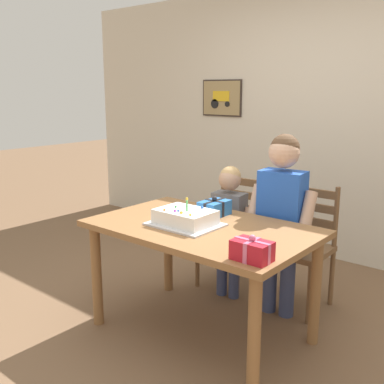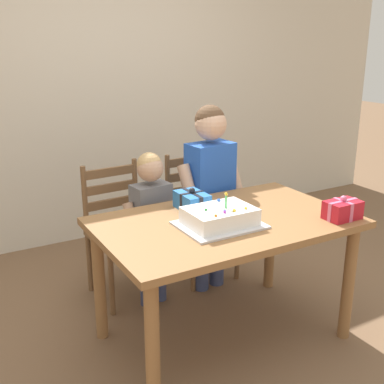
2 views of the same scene
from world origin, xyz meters
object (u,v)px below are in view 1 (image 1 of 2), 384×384
(gift_box_red_large, at_px, (252,250))
(child_older, at_px, (282,208))
(child_younger, at_px, (229,219))
(chair_left, at_px, (232,230))
(birthday_cake, at_px, (185,218))
(dining_table, at_px, (202,240))
(gift_box_beside_cake, at_px, (214,208))
(chair_right, at_px, (301,246))

(gift_box_red_large, bearing_deg, child_older, 109.76)
(child_younger, bearing_deg, gift_box_red_large, -49.32)
(chair_left, relative_size, child_younger, 0.88)
(gift_box_red_large, distance_m, child_older, 0.95)
(birthday_cake, xyz_separation_m, gift_box_red_large, (0.66, -0.25, 0.00))
(gift_box_red_large, bearing_deg, dining_table, 151.29)
(gift_box_beside_cake, bearing_deg, gift_box_red_large, -40.21)
(birthday_cake, distance_m, chair_left, 0.97)
(dining_table, xyz_separation_m, chair_right, (0.31, 0.81, -0.19))
(dining_table, relative_size, gift_box_red_large, 6.96)
(gift_box_beside_cake, distance_m, child_older, 0.47)
(dining_table, distance_m, chair_left, 0.89)
(chair_right, bearing_deg, child_older, -103.34)
(gift_box_red_large, bearing_deg, birthday_cake, 159.34)
(birthday_cake, height_order, chair_left, birthday_cake)
(chair_right, bearing_deg, gift_box_red_large, -76.73)
(chair_left, xyz_separation_m, chair_right, (0.63, 0.00, 0.00))
(gift_box_beside_cake, xyz_separation_m, chair_right, (0.39, 0.57, -0.34))
(birthday_cake, height_order, gift_box_red_large, birthday_cake)
(birthday_cake, xyz_separation_m, gift_box_beside_cake, (0.00, 0.31, 0.00))
(dining_table, distance_m, chair_right, 0.88)
(gift_box_beside_cake, bearing_deg, child_older, 44.99)
(dining_table, distance_m, birthday_cake, 0.18)
(gift_box_red_large, xyz_separation_m, chair_right, (-0.26, 1.12, -0.34))
(dining_table, xyz_separation_m, gift_box_beside_cake, (-0.08, 0.24, 0.15))
(chair_right, distance_m, child_younger, 0.58)
(birthday_cake, relative_size, gift_box_red_large, 2.14)
(gift_box_red_large, xyz_separation_m, child_older, (-0.32, 0.89, -0.01))
(gift_box_beside_cake, bearing_deg, dining_table, -71.64)
(child_younger, bearing_deg, dining_table, -71.78)
(birthday_cake, height_order, child_older, child_older)
(gift_box_beside_cake, distance_m, child_younger, 0.39)
(dining_table, bearing_deg, birthday_cake, -140.72)
(gift_box_red_large, height_order, chair_left, chair_left)
(gift_box_beside_cake, height_order, chair_left, chair_left)
(chair_left, distance_m, child_younger, 0.31)
(child_younger, bearing_deg, chair_right, 24.79)
(chair_left, bearing_deg, dining_table, -68.71)
(birthday_cake, xyz_separation_m, chair_left, (-0.23, 0.87, -0.34))
(gift_box_red_large, distance_m, gift_box_beside_cake, 0.86)
(dining_table, relative_size, child_younger, 1.36)
(gift_box_red_large, height_order, child_younger, child_younger)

